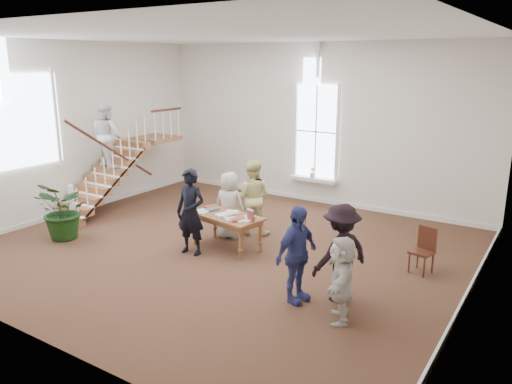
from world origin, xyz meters
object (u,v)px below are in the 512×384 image
Objects in this scene: woman_cluster_a at (297,255)px; side_chair at (424,248)px; library_table at (226,218)px; elderly_woman at (229,205)px; woman_cluster_b at (341,253)px; woman_cluster_c at (341,279)px; floor_plant at (64,210)px; police_officer at (191,212)px; person_yellow at (252,197)px.

woman_cluster_a is 2.86m from side_chair.
elderly_woman reaches higher than library_table.
elderly_woman is at bearing -88.42° from woman_cluster_b.
woman_cluster_c reaches higher than floor_plant.
woman_cluster_b reaches higher than woman_cluster_c.
woman_cluster_b is at bearing -42.79° from woman_cluster_a.
side_chair is at bearing 15.94° from police_officer.
woman_cluster_c is at bearing -18.69° from police_officer.
person_yellow is 1.30× the size of floor_plant.
elderly_woman is 3.45m from woman_cluster_a.
side_chair reaches higher than library_table.
elderly_woman is at bearing 80.52° from police_officer.
police_officer is 3.14m from floor_plant.
woman_cluster_a is at bearing -125.18° from woman_cluster_c.
library_table is 1.27× the size of floor_plant.
library_table is 0.97× the size of person_yellow.
side_chair is (0.89, 1.97, -0.36)m from woman_cluster_b.
floor_plant is (-5.93, -0.15, -0.16)m from woman_cluster_a.
side_chair is at bearing 178.29° from elderly_woman.
woman_cluster_a reaches higher than floor_plant.
woman_cluster_a is 5.93m from floor_plant.
woman_cluster_b reaches higher than floor_plant.
woman_cluster_c is at bearing 142.14° from elderly_woman.
elderly_woman is at bearing 129.40° from library_table.
woman_cluster_a is at bearing -107.06° from side_chair.
library_table is 2.83m from woman_cluster_a.
elderly_woman is 0.92× the size of woman_cluster_a.
elderly_woman is at bearing 65.16° from woman_cluster_a.
side_chair is at bearing 157.34° from person_yellow.
police_officer reaches higher than side_chair.
woman_cluster_a reaches higher than woman_cluster_c.
elderly_woman reaches higher than side_chair.
woman_cluster_a is 0.93m from woman_cluster_c.
elderly_woman is 1.10× the size of woman_cluster_c.
floor_plant is (-3.11, -2.14, -0.09)m from elderly_woman.
woman_cluster_b is at bearing -9.56° from police_officer.
woman_cluster_b is at bearing 5.26° from floor_plant.
person_yellow reaches higher than side_chair.
elderly_woman is 1.13× the size of floor_plant.
woman_cluster_c is (3.72, -2.19, -0.07)m from elderly_woman.
woman_cluster_a is (2.82, -1.99, 0.07)m from elderly_woman.
woman_cluster_b is at bearing 148.40° from elderly_woman.
woman_cluster_c is at bearing -0.42° from floor_plant.
police_officer reaches higher than person_yellow.
library_table is at bearing 70.90° from person_yellow.
woman_cluster_b reaches higher than library_table.
floor_plant is at bearing 101.79° from woman_cluster_a.
woman_cluster_c is (3.37, -1.58, 0.02)m from library_table.
floor_plant is 7.85m from side_chair.
woman_cluster_a is 1.87× the size of side_chair.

